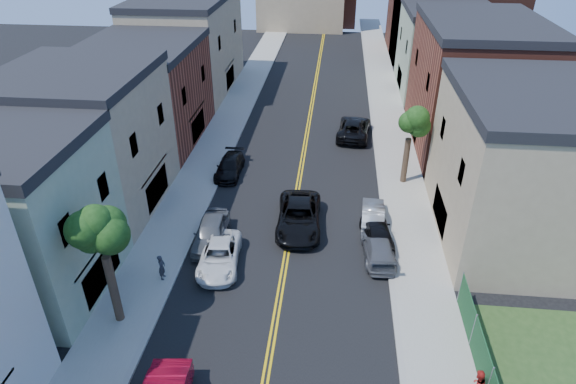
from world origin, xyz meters
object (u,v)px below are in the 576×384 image
(white_pickup, at_px, (219,256))
(dark_car_right_far, at_px, (354,128))
(grey_car_left, at_px, (211,232))
(silver_car_right, at_px, (373,214))
(pedestrian_left, at_px, (162,267))
(black_car_right, at_px, (377,232))
(black_car_left, at_px, (230,166))
(black_suv_lane, at_px, (299,217))
(grey_car_right, at_px, (378,248))

(white_pickup, relative_size, dark_car_right_far, 0.83)
(grey_car_left, relative_size, silver_car_right, 1.15)
(dark_car_right_far, xyz_separation_m, pedestrian_left, (-10.95, -21.02, 0.11))
(black_car_right, height_order, silver_car_right, black_car_right)
(black_car_left, height_order, pedestrian_left, pedestrian_left)
(white_pickup, distance_m, silver_car_right, 10.60)
(white_pickup, relative_size, black_car_right, 1.12)
(white_pickup, relative_size, black_suv_lane, 0.81)
(dark_car_right_far, bearing_deg, black_car_right, 100.27)
(grey_car_left, xyz_separation_m, black_suv_lane, (5.30, 2.23, 0.03))
(grey_car_right, distance_m, dark_car_right_far, 17.72)
(white_pickup, height_order, grey_car_left, grey_car_left)
(white_pickup, relative_size, black_car_left, 1.08)
(silver_car_right, xyz_separation_m, dark_car_right_far, (-1.07, 14.01, 0.14))
(grey_car_right, bearing_deg, dark_car_right_far, -89.98)
(dark_car_right_far, relative_size, black_suv_lane, 0.97)
(pedestrian_left, bearing_deg, dark_car_right_far, -28.99)
(black_car_left, xyz_separation_m, black_car_right, (11.00, -7.92, 0.09))
(silver_car_right, relative_size, pedestrian_left, 2.64)
(grey_car_left, height_order, black_car_left, grey_car_left)
(silver_car_right, bearing_deg, black_car_left, -25.07)
(white_pickup, distance_m, black_suv_lane, 6.13)
(white_pickup, height_order, black_suv_lane, black_suv_lane)
(black_car_right, distance_m, dark_car_right_far, 16.19)
(black_car_left, bearing_deg, black_car_right, -35.61)
(black_car_right, bearing_deg, black_car_left, -41.95)
(white_pickup, bearing_deg, grey_car_left, 109.91)
(dark_car_right_far, bearing_deg, black_suv_lane, 81.84)
(white_pickup, xyz_separation_m, silver_car_right, (9.13, 5.39, -0.00))
(grey_car_right, bearing_deg, silver_car_right, -91.34)
(grey_car_right, bearing_deg, white_pickup, 6.49)
(grey_car_left, bearing_deg, black_car_left, 91.83)
(black_car_right, relative_size, silver_car_right, 1.06)
(grey_car_left, height_order, black_suv_lane, black_suv_lane)
(white_pickup, distance_m, pedestrian_left, 3.33)
(black_car_right, bearing_deg, grey_car_right, 83.79)
(grey_car_left, xyz_separation_m, black_car_right, (10.30, 1.12, -0.06))
(white_pickup, height_order, black_car_right, black_car_right)
(black_car_left, bearing_deg, black_suv_lane, -48.48)
(white_pickup, bearing_deg, grey_car_right, 5.33)
(pedestrian_left, bearing_deg, grey_car_right, -76.13)
(white_pickup, distance_m, black_car_left, 11.30)
(black_car_left, distance_m, black_car_right, 13.55)
(grey_car_left, height_order, dark_car_right_far, dark_car_right_far)
(white_pickup, xyz_separation_m, black_suv_lane, (4.30, 4.36, 0.16))
(black_suv_lane, bearing_deg, grey_car_left, -159.52)
(grey_car_left, relative_size, black_car_right, 1.09)
(silver_car_right, distance_m, dark_car_right_far, 14.05)
(silver_car_right, bearing_deg, black_car_right, 97.61)
(black_suv_lane, distance_m, pedestrian_left, 9.36)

